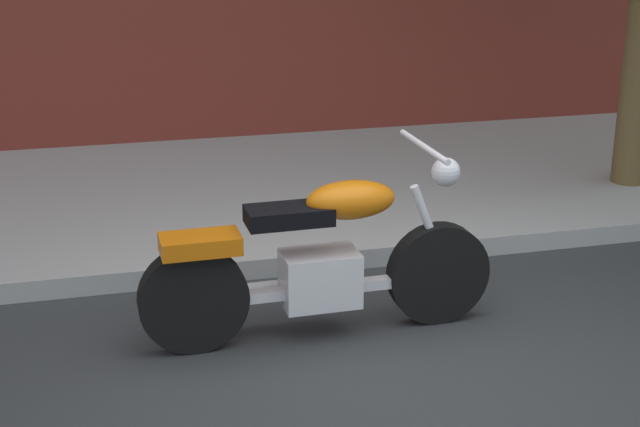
% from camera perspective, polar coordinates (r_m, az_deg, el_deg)
% --- Properties ---
extents(ground_plane, '(60.00, 60.00, 0.00)m').
position_cam_1_polar(ground_plane, '(4.96, 5.08, -10.54)').
color(ground_plane, '#303335').
extents(sidewalk, '(25.08, 3.37, 0.14)m').
position_cam_1_polar(sidewalk, '(7.85, -2.85, 1.39)').
color(sidewalk, '#A7A7A7').
rests_on(sidewalk, ground).
extents(motorcycle, '(2.08, 0.70, 1.12)m').
position_cam_1_polar(motorcycle, '(5.29, -0.03, -3.05)').
color(motorcycle, black).
rests_on(motorcycle, ground).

